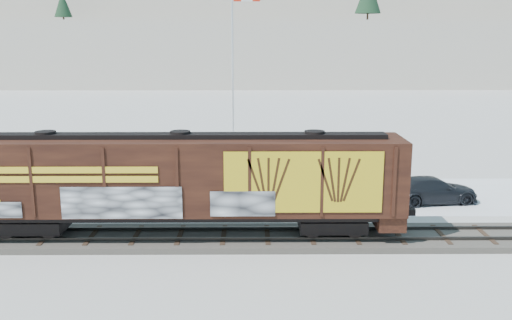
{
  "coord_description": "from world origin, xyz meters",
  "views": [
    {
      "loc": [
        -0.7,
        -24.76,
        9.17
      ],
      "look_at": [
        -0.5,
        3.0,
        3.15
      ],
      "focal_mm": 40.0,
      "sensor_mm": 36.0,
      "label": 1
    }
  ],
  "objects_px": {
    "car_silver": "(204,181)",
    "car_dark": "(432,190)",
    "hopper_railcar": "(182,178)",
    "flagpole": "(234,103)",
    "car_white": "(239,186)"
  },
  "relations": [
    {
      "from": "flagpole",
      "to": "car_silver",
      "type": "bearing_deg",
      "value": -105.2
    },
    {
      "from": "car_dark",
      "to": "flagpole",
      "type": "bearing_deg",
      "value": 46.89
    },
    {
      "from": "car_silver",
      "to": "car_dark",
      "type": "xyz_separation_m",
      "value": [
        12.97,
        -1.76,
        -0.08
      ]
    },
    {
      "from": "car_dark",
      "to": "hopper_railcar",
      "type": "bearing_deg",
      "value": 106.17
    },
    {
      "from": "flagpole",
      "to": "car_dark",
      "type": "xyz_separation_m",
      "value": [
        11.31,
        -7.87,
        -3.99
      ]
    },
    {
      "from": "hopper_railcar",
      "to": "car_dark",
      "type": "height_order",
      "value": "hopper_railcar"
    },
    {
      "from": "hopper_railcar",
      "to": "car_white",
      "type": "height_order",
      "value": "hopper_railcar"
    },
    {
      "from": "hopper_railcar",
      "to": "car_silver",
      "type": "xyz_separation_m",
      "value": [
        0.31,
        7.79,
        -2.14
      ]
    },
    {
      "from": "car_silver",
      "to": "car_white",
      "type": "bearing_deg",
      "value": -124.93
    },
    {
      "from": "car_silver",
      "to": "car_white",
      "type": "height_order",
      "value": "car_silver"
    },
    {
      "from": "hopper_railcar",
      "to": "car_silver",
      "type": "bearing_deg",
      "value": 87.73
    },
    {
      "from": "hopper_railcar",
      "to": "car_white",
      "type": "relative_size",
      "value": 4.13
    },
    {
      "from": "flagpole",
      "to": "car_dark",
      "type": "bearing_deg",
      "value": -34.85
    },
    {
      "from": "flagpole",
      "to": "car_white",
      "type": "height_order",
      "value": "flagpole"
    },
    {
      "from": "flagpole",
      "to": "hopper_railcar",
      "type": "bearing_deg",
      "value": -98.06
    }
  ]
}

